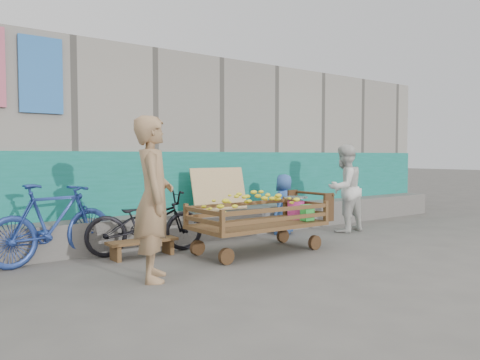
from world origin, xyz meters
TOP-DOWN VIEW (x-y plane):
  - ground at (0.00, 0.00)m, footprint 80.00×80.00m
  - building_wall at (-0.00, 4.05)m, footprint 12.00×3.50m
  - banana_cart at (0.08, 1.00)m, footprint 2.02×0.92m
  - bench at (-1.29, 1.67)m, footprint 0.93×0.28m
  - vendor_man at (-1.68, 0.56)m, footprint 0.67×0.76m
  - woman at (2.44, 1.46)m, footprint 0.76×0.60m
  - child at (1.41, 1.89)m, footprint 0.59×0.51m
  - bicycle_dark at (-1.16, 1.85)m, footprint 1.70×0.84m
  - bicycle_blue at (-2.32, 2.05)m, footprint 1.72×0.83m

SIDE VIEW (x-z plane):
  - ground at x=0.00m, z-range 0.00..0.00m
  - bench at x=-1.29m, z-range 0.05..0.29m
  - bicycle_dark at x=-1.16m, z-range 0.00..0.86m
  - bicycle_blue at x=-2.32m, z-range 0.00..1.00m
  - child at x=1.41m, z-range 0.00..1.02m
  - banana_cart at x=0.08m, z-range 0.15..1.01m
  - woman at x=2.44m, z-range 0.00..1.53m
  - vendor_man at x=-1.68m, z-range 0.00..1.76m
  - building_wall at x=0.00m, z-range -0.03..2.97m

